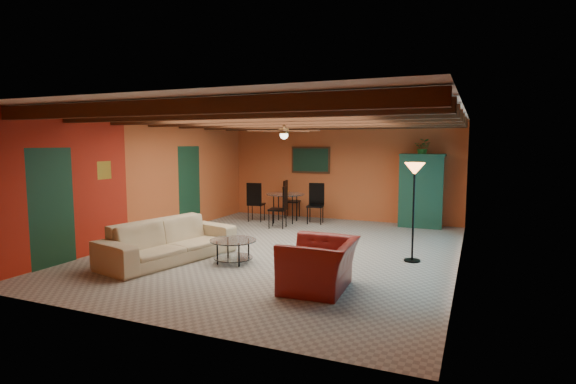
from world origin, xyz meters
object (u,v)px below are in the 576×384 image
at_px(sofa, 169,241).
at_px(floor_lamp, 413,212).
at_px(coffee_table, 233,251).
at_px(potted_plant, 423,148).
at_px(dining_table, 285,203).
at_px(armchair, 319,265).
at_px(armoire, 422,192).
at_px(vase, 285,179).

distance_m(sofa, floor_lamp, 4.43).
xyz_separation_m(coffee_table, potted_plant, (2.67, 4.90, 1.80)).
relative_size(dining_table, potted_plant, 4.78).
xyz_separation_m(sofa, armchair, (3.04, -0.48, 0.00)).
bearing_deg(dining_table, sofa, -94.75).
height_order(armoire, floor_lamp, armoire).
relative_size(floor_lamp, vase, 9.80).
bearing_deg(sofa, floor_lamp, -54.16).
relative_size(coffee_table, vase, 4.52).
distance_m(coffee_table, dining_table, 4.22).
bearing_deg(potted_plant, armoire, 0.00).
relative_size(armoire, vase, 9.82).
bearing_deg(armoire, potted_plant, 0.00).
distance_m(armchair, potted_plant, 5.99).
bearing_deg(coffee_table, armoire, 61.46).
height_order(armchair, potted_plant, potted_plant).
distance_m(floor_lamp, potted_plant, 3.74).
height_order(sofa, dining_table, dining_table).
distance_m(dining_table, potted_plant, 3.82).
distance_m(sofa, potted_plant, 6.67).
xyz_separation_m(armchair, vase, (-2.67, 4.94, 0.80)).
xyz_separation_m(armoire, floor_lamp, (0.26, -3.56, -0.00)).
distance_m(coffee_table, floor_lamp, 3.29).
bearing_deg(armchair, dining_table, -154.49).
xyz_separation_m(sofa, potted_plant, (3.81, 5.22, 1.65)).
xyz_separation_m(sofa, vase, (0.37, 4.46, 0.80)).
bearing_deg(armchair, floor_lamp, 151.42).
bearing_deg(dining_table, armoire, 12.49).
bearing_deg(vase, armchair, -61.63).
distance_m(armchair, dining_table, 5.62).
distance_m(sofa, armchair, 3.08).
distance_m(armchair, armoire, 5.78).
relative_size(coffee_table, armoire, 0.46).
height_order(armoire, vase, armoire).
distance_m(sofa, armoire, 6.49).
xyz_separation_m(potted_plant, vase, (-3.44, -0.76, -0.85)).
relative_size(sofa, floor_lamp, 1.40).
bearing_deg(sofa, armchair, -85.35).
distance_m(coffee_table, armoire, 5.62).
bearing_deg(sofa, coffee_table, -60.67).
xyz_separation_m(sofa, coffee_table, (1.14, 0.32, -0.16)).
relative_size(coffee_table, floor_lamp, 0.46).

